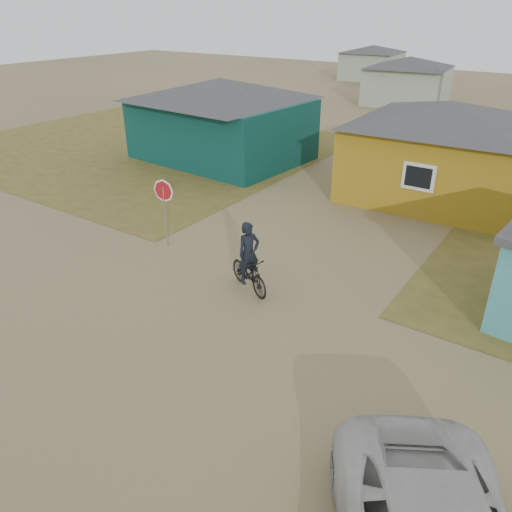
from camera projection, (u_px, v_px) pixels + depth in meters
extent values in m
plane|color=olive|center=(157.00, 342.00, 11.97)|extent=(120.00, 120.00, 0.00)
cube|color=olive|center=(142.00, 145.00, 28.58)|extent=(20.00, 18.00, 0.00)
cube|color=#09332F|center=(222.00, 129.00, 25.50)|extent=(8.40, 6.54, 3.00)
pyramid|color=#353437|center=(221.00, 88.00, 24.59)|extent=(8.93, 7.08, 1.00)
cube|color=#9D7818|center=(442.00, 161.00, 20.32)|extent=(7.21, 6.24, 3.00)
pyramid|color=#353437|center=(451.00, 113.00, 19.43)|extent=(7.72, 6.76, 0.90)
cube|color=silver|center=(419.00, 177.00, 18.02)|extent=(1.20, 0.06, 1.00)
cube|color=black|center=(418.00, 177.00, 18.00)|extent=(0.95, 0.04, 0.75)
cube|color=#93A28B|center=(407.00, 86.00, 39.35)|extent=(6.49, 5.60, 2.80)
pyramid|color=#353437|center=(410.00, 62.00, 38.53)|extent=(7.04, 6.15, 0.80)
cube|color=#93A28B|center=(371.00, 66.00, 52.23)|extent=(5.75, 5.28, 2.70)
pyramid|color=#353437|center=(373.00, 49.00, 51.46)|extent=(6.28, 5.81, 0.70)
cylinder|color=gray|center=(166.00, 216.00, 16.30)|extent=(0.06, 0.06, 2.06)
imported|color=black|center=(249.00, 273.00, 13.91)|extent=(1.86, 1.20, 1.09)
imported|color=black|center=(249.00, 253.00, 13.64)|extent=(0.66, 0.77, 1.79)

